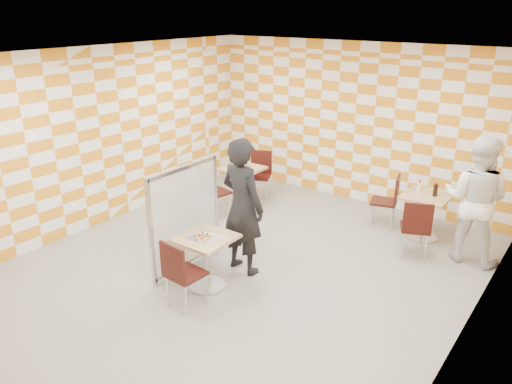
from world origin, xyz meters
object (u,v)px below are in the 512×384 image
at_px(partition, 185,217).
at_px(second_table, 425,209).
at_px(man_white, 475,200).
at_px(soda_bottle, 435,190).
at_px(chair_empty_far, 260,171).
at_px(sport_bottle, 419,187).
at_px(chair_second_side, 390,197).
at_px(chair_empty_near, 212,189).
at_px(empty_table, 242,180).
at_px(chair_second_front, 416,225).
at_px(main_table, 206,253).
at_px(man_dark, 242,207).
at_px(chair_main_front, 180,270).

bearing_deg(partition, second_table, 50.68).
relative_size(second_table, man_white, 0.39).
distance_m(second_table, soda_bottle, 0.37).
xyz_separation_m(chair_empty_far, sport_bottle, (3.10, 0.11, 0.29)).
distance_m(chair_second_side, chair_empty_near, 3.08).
bearing_deg(partition, sport_bottle, 53.21).
height_order(empty_table, partition, partition).
bearing_deg(chair_empty_far, partition, -74.60).
relative_size(chair_empty_far, partition, 0.60).
xyz_separation_m(chair_second_front, chair_empty_far, (-3.37, 0.72, 0.00)).
bearing_deg(soda_bottle, main_table, -120.88).
relative_size(chair_empty_far, man_dark, 0.47).
bearing_deg(chair_second_side, man_dark, -112.85).
distance_m(empty_table, man_white, 4.08).
height_order(man_white, sport_bottle, man_white).
height_order(second_table, partition, partition).
relative_size(chair_second_front, sport_bottle, 4.62).
bearing_deg(partition, man_white, 39.72).
relative_size(main_table, empty_table, 1.00).
relative_size(partition, soda_bottle, 6.74).
relative_size(chair_empty_far, man_white, 0.48).
bearing_deg(chair_main_front, soda_bottle, 64.07).
distance_m(chair_second_front, soda_bottle, 0.86).
xyz_separation_m(man_dark, sport_bottle, (1.59, 2.63, -0.14)).
xyz_separation_m(empty_table, man_dark, (1.51, -1.95, 0.47)).
relative_size(empty_table, sport_bottle, 3.75).
height_order(man_dark, man_white, man_dark).
bearing_deg(man_dark, empty_table, -45.69).
distance_m(chair_empty_far, partition, 3.06).
distance_m(chair_second_front, partition, 3.40).
distance_m(empty_table, man_dark, 2.51).
relative_size(second_table, chair_empty_far, 0.81).
distance_m(second_table, chair_empty_near, 3.61).
distance_m(chair_empty_far, man_white, 4.06).
distance_m(main_table, chair_second_front, 3.16).
height_order(main_table, partition, partition).
xyz_separation_m(chair_main_front, partition, (-0.68, 0.82, 0.25)).
height_order(main_table, empty_table, same).
height_order(chair_empty_far, partition, partition).
distance_m(chair_main_front, sport_bottle, 4.21).
distance_m(chair_second_front, sport_bottle, 0.93).
height_order(chair_second_side, partition, partition).
bearing_deg(chair_second_side, chair_main_front, -106.20).
distance_m(second_table, sport_bottle, 0.37).
bearing_deg(partition, soda_bottle, 49.89).
bearing_deg(man_dark, chair_second_side, -106.32).
relative_size(empty_table, chair_empty_near, 0.81).
bearing_deg(empty_table, chair_empty_near, -96.93).
distance_m(chair_empty_near, man_dark, 2.04).
height_order(chair_second_front, chair_empty_near, same).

